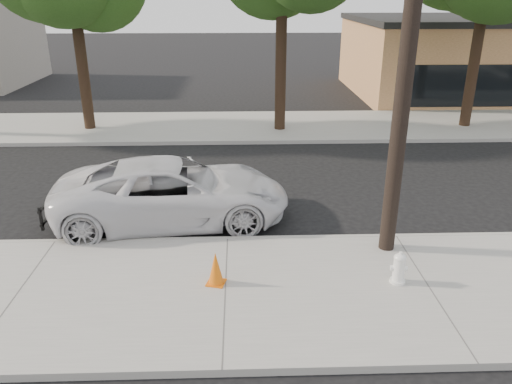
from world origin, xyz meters
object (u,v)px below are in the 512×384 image
at_px(fire_hydrant, 399,269).
at_px(utility_pole, 409,38).
at_px(police_cruiser, 173,192).
at_px(traffic_cone, 216,269).

bearing_deg(fire_hydrant, utility_pole, 91.96).
bearing_deg(police_cruiser, fire_hydrant, -130.29).
bearing_deg(utility_pole, police_cruiser, 159.17).
bearing_deg(police_cruiser, utility_pole, -116.42).
xyz_separation_m(utility_pole, fire_hydrant, (-0.17, -1.44, -4.24)).
height_order(utility_pole, traffic_cone, utility_pole).
distance_m(police_cruiser, fire_hydrant, 5.87).
distance_m(utility_pole, police_cruiser, 6.60).
distance_m(police_cruiser, traffic_cone, 3.48).
bearing_deg(traffic_cone, police_cruiser, 110.31).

